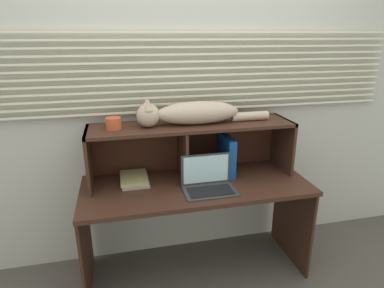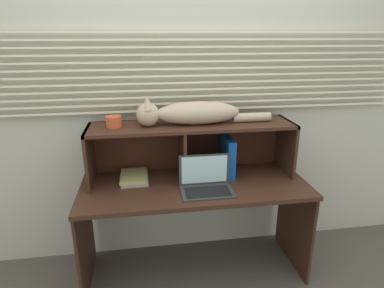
{
  "view_description": "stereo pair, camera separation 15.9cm",
  "coord_description": "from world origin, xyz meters",
  "px_view_note": "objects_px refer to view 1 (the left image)",
  "views": [
    {
      "loc": [
        -0.48,
        -1.74,
        1.68
      ],
      "look_at": [
        0.0,
        0.33,
        0.95
      ],
      "focal_mm": 30.4,
      "sensor_mm": 36.0,
      "label": 1
    },
    {
      "loc": [
        -0.33,
        -1.77,
        1.68
      ],
      "look_at": [
        0.0,
        0.33,
        0.95
      ],
      "focal_mm": 30.4,
      "sensor_mm": 36.0,
      "label": 2
    }
  ],
  "objects_px": {
    "cat": "(190,113)",
    "laptop": "(208,182)",
    "small_basket": "(114,123)",
    "binder_upright": "(226,155)",
    "book_stack": "(134,179)"
  },
  "relations": [
    {
      "from": "laptop",
      "to": "small_basket",
      "type": "height_order",
      "value": "small_basket"
    },
    {
      "from": "book_stack",
      "to": "small_basket",
      "type": "distance_m",
      "value": 0.42
    },
    {
      "from": "binder_upright",
      "to": "laptop",
      "type": "bearing_deg",
      "value": -131.21
    },
    {
      "from": "cat",
      "to": "binder_upright",
      "type": "distance_m",
      "value": 0.42
    },
    {
      "from": "cat",
      "to": "laptop",
      "type": "distance_m",
      "value": 0.48
    },
    {
      "from": "cat",
      "to": "book_stack",
      "type": "height_order",
      "value": "cat"
    },
    {
      "from": "cat",
      "to": "laptop",
      "type": "bearing_deg",
      "value": -73.14
    },
    {
      "from": "cat",
      "to": "book_stack",
      "type": "xyz_separation_m",
      "value": [
        -0.4,
        -0.0,
        -0.44
      ]
    },
    {
      "from": "cat",
      "to": "laptop",
      "type": "relative_size",
      "value": 2.73
    },
    {
      "from": "laptop",
      "to": "book_stack",
      "type": "height_order",
      "value": "laptop"
    },
    {
      "from": "binder_upright",
      "to": "cat",
      "type": "bearing_deg",
      "value": 180.0
    },
    {
      "from": "laptop",
      "to": "small_basket",
      "type": "bearing_deg",
      "value": 158.58
    },
    {
      "from": "laptop",
      "to": "small_basket",
      "type": "distance_m",
      "value": 0.72
    },
    {
      "from": "laptop",
      "to": "binder_upright",
      "type": "bearing_deg",
      "value": 48.79
    },
    {
      "from": "laptop",
      "to": "binder_upright",
      "type": "height_order",
      "value": "binder_upright"
    }
  ]
}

